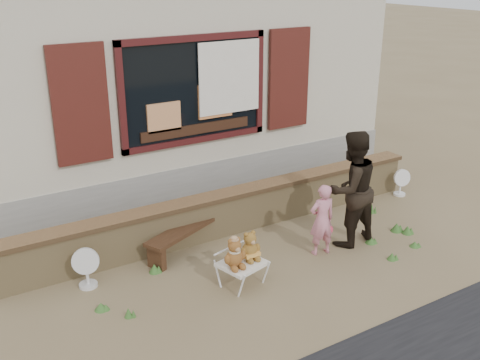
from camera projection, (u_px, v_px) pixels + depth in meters
ground at (262, 259)px, 7.93m from camera, size 80.00×80.00×0.00m
shopfront at (134, 69)px, 10.77m from camera, size 8.04×5.13×4.00m
brick_wall at (226, 212)px, 8.60m from camera, size 7.10×0.36×0.67m
bench at (186, 233)px, 8.08m from camera, size 1.46×0.87×0.37m
folding_chair at (242, 265)px, 7.18m from camera, size 0.64×0.60×0.33m
teddy_bear_left at (234, 252)px, 7.00m from camera, size 0.36×0.33×0.41m
teddy_bear_right at (250, 245)px, 7.19m from camera, size 0.35×0.32×0.40m
child at (322, 220)px, 7.90m from camera, size 0.42×0.31×1.06m
adult at (351, 189)px, 8.08m from camera, size 0.85×0.66×1.73m
fan_left at (86, 267)px, 7.16m from camera, size 0.36×0.24×0.56m
fan_right at (401, 182)px, 10.01m from camera, size 0.32×0.21×0.50m
grass_tufts at (325, 248)px, 8.11m from camera, size 4.90×1.57×0.15m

